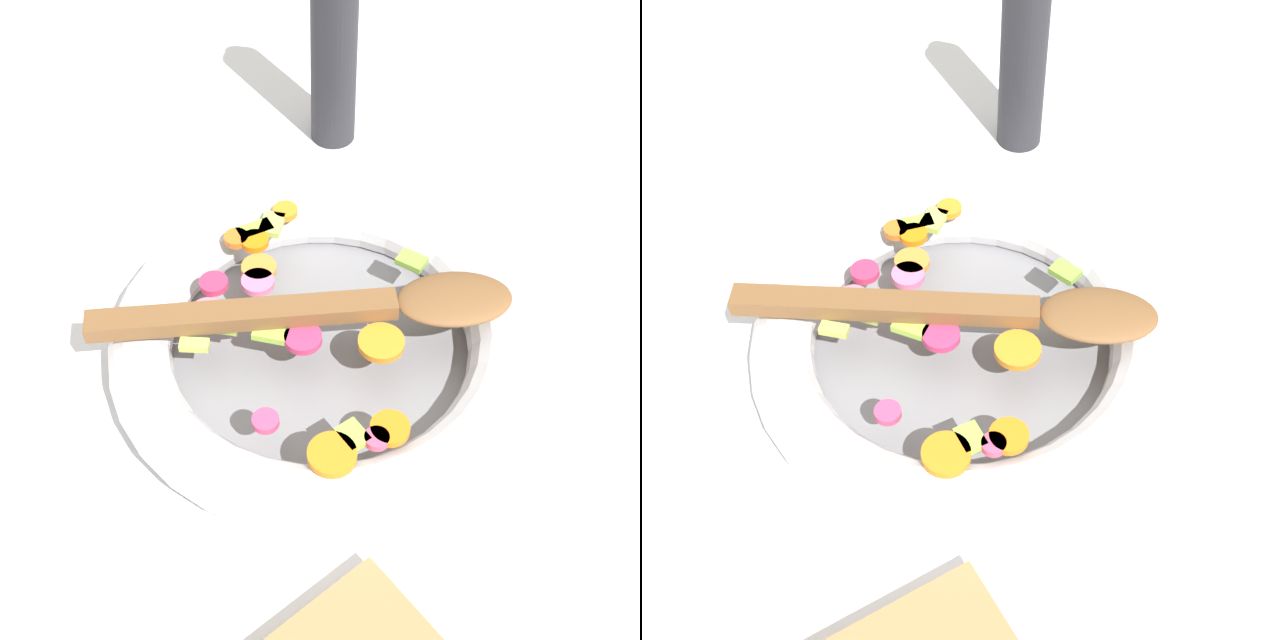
% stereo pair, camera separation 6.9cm
% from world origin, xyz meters
% --- Properties ---
extents(ground_plane, '(4.00, 4.00, 0.00)m').
position_xyz_m(ground_plane, '(0.00, 0.00, 0.00)').
color(ground_plane, silver).
extents(skillet, '(0.33, 0.33, 0.05)m').
position_xyz_m(skillet, '(0.00, 0.00, 0.02)').
color(skillet, slate).
rests_on(skillet, ground_plane).
extents(chopped_vegetables, '(0.23, 0.25, 0.01)m').
position_xyz_m(chopped_vegetables, '(0.01, -0.00, 0.05)').
color(chopped_vegetables, orange).
rests_on(chopped_vegetables, skillet).
extents(wooden_spoon, '(0.29, 0.21, 0.01)m').
position_xyz_m(wooden_spoon, '(-0.02, 0.01, 0.06)').
color(wooden_spoon, brown).
rests_on(wooden_spoon, chopped_vegetables).
extents(pepper_mill, '(0.04, 0.04, 0.24)m').
position_xyz_m(pepper_mill, '(-0.19, -0.22, 0.11)').
color(pepper_mill, '#232328').
rests_on(pepper_mill, ground_plane).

